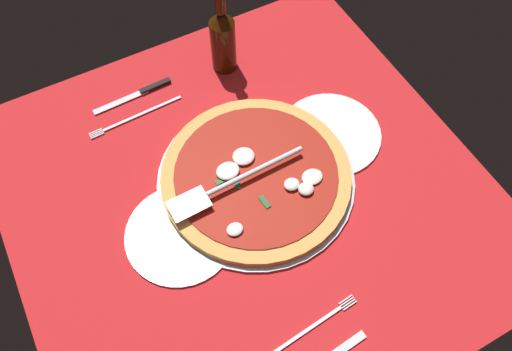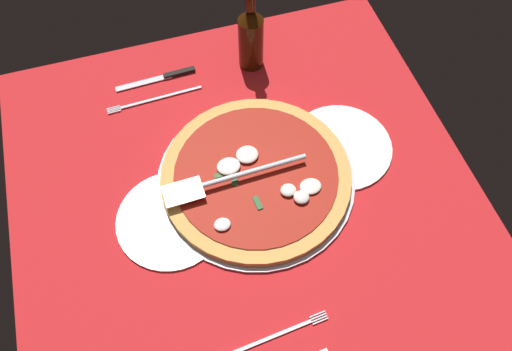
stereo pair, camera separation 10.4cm
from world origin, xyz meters
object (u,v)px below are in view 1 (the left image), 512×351
(dinner_plate_left, at_px, (330,134))
(pizza_server, at_px, (232,182))
(place_setting_far, at_px, (309,351))
(place_setting_near, at_px, (138,105))
(beer_bottle, at_px, (223,39))
(dinner_plate_right, at_px, (181,234))
(pizza, at_px, (256,176))

(dinner_plate_left, height_order, pizza_server, pizza_server)
(pizza_server, xyz_separation_m, place_setting_far, (0.03, 0.34, -0.04))
(dinner_plate_left, distance_m, place_setting_far, 0.46)
(pizza_server, height_order, place_setting_near, pizza_server)
(pizza_server, height_order, beer_bottle, beer_bottle)
(place_setting_near, xyz_separation_m, place_setting_far, (-0.06, 0.64, 0.00))
(dinner_plate_left, relative_size, dinner_plate_right, 1.02)
(dinner_plate_left, distance_m, pizza, 0.20)
(dinner_plate_right, xyz_separation_m, pizza_server, (-0.13, -0.03, 0.04))
(dinner_plate_right, relative_size, place_setting_far, 0.98)
(pizza, bearing_deg, dinner_plate_left, -172.89)
(dinner_plate_left, height_order, dinner_plate_right, same)
(dinner_plate_left, relative_size, beer_bottle, 0.95)
(dinner_plate_right, distance_m, pizza, 0.19)
(dinner_plate_left, relative_size, pizza, 0.56)
(dinner_plate_right, relative_size, beer_bottle, 0.93)
(place_setting_near, bearing_deg, pizza_server, 103.85)
(place_setting_near, distance_m, place_setting_far, 0.64)
(dinner_plate_left, relative_size, place_setting_far, 0.99)
(pizza_server, bearing_deg, pizza, -176.34)
(pizza_server, relative_size, beer_bottle, 1.27)
(beer_bottle, bearing_deg, dinner_plate_right, 52.38)
(dinner_plate_left, bearing_deg, pizza, 7.11)
(dinner_plate_left, bearing_deg, place_setting_near, -38.98)
(pizza_server, bearing_deg, place_setting_near, -75.56)
(dinner_plate_right, relative_size, pizza, 0.56)
(place_setting_near, xyz_separation_m, beer_bottle, (-0.22, -0.01, 0.09))
(pizza, bearing_deg, pizza_server, 5.12)
(pizza, bearing_deg, place_setting_near, -64.56)
(dinner_plate_right, xyz_separation_m, place_setting_far, (-0.10, 0.30, -0.00))
(pizza, bearing_deg, beer_bottle, -104.93)
(place_setting_far, relative_size, beer_bottle, 0.95)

